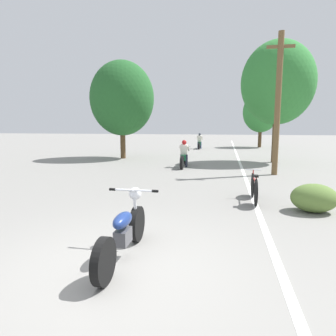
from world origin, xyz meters
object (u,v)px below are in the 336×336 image
object	(u,v)px
motorcycle_rider_far	(200,143)
bicycle_parked	(254,188)
roadside_tree_right_far	(261,112)
motorcycle_rider_lead	(184,157)
roadside_tree_right_near	(278,83)
motorcycle_foreground	(124,231)
roadside_tree_left	(122,98)
utility_pole	(278,103)

from	to	relation	value
motorcycle_rider_far	bicycle_parked	world-z (taller)	motorcycle_rider_far
motorcycle_rider_far	roadside_tree_right_far	bearing A→B (deg)	27.72
motorcycle_rider_lead	motorcycle_rider_far	world-z (taller)	motorcycle_rider_far
motorcycle_rider_far	roadside_tree_right_near	bearing A→B (deg)	-60.43
motorcycle_foreground	motorcycle_rider_lead	world-z (taller)	motorcycle_rider_lead
roadside_tree_right_far	motorcycle_rider_lead	bearing A→B (deg)	-109.81
motorcycle_foreground	bicycle_parked	xyz separation A→B (m)	(2.39, 4.09, -0.06)
roadside_tree_left	motorcycle_foreground	bearing A→B (deg)	-70.72
roadside_tree_left	motorcycle_foreground	size ratio (longest dim) A/B	2.74
utility_pole	bicycle_parked	size ratio (longest dim) A/B	3.37
utility_pole	roadside_tree_left	distance (m)	9.74
motorcycle_foreground	motorcycle_rider_far	xyz separation A→B (m)	(-0.64, 22.09, 0.08)
roadside_tree_right_far	roadside_tree_left	world-z (taller)	roadside_tree_left
roadside_tree_right_near	motorcycle_rider_far	world-z (taller)	roadside_tree_right_near
motorcycle_foreground	motorcycle_rider_lead	distance (m)	10.47
roadside_tree_right_far	motorcycle_foreground	distance (m)	25.53
motorcycle_rider_lead	bicycle_parked	size ratio (longest dim) A/B	1.26
bicycle_parked	utility_pole	bearing A→B (deg)	75.12
utility_pole	roadside_tree_right_near	size ratio (longest dim) A/B	0.88
roadside_tree_left	motorcycle_foreground	world-z (taller)	roadside_tree_left
motorcycle_foreground	motorcycle_rider_lead	size ratio (longest dim) A/B	1.01
roadside_tree_right_far	utility_pole	bearing A→B (deg)	-93.92
motorcycle_rider_lead	bicycle_parked	world-z (taller)	motorcycle_rider_lead
utility_pole	motorcycle_rider_far	size ratio (longest dim) A/B	2.96
motorcycle_foreground	motorcycle_rider_lead	xyz separation A→B (m)	(-0.45, 10.46, 0.08)
roadside_tree_left	motorcycle_rider_far	size ratio (longest dim) A/B	3.04
roadside_tree_right_far	motorcycle_rider_far	xyz separation A→B (m)	(-5.41, -2.84, -2.75)
roadside_tree_right_near	motorcycle_foreground	bearing A→B (deg)	-107.91
roadside_tree_right_near	roadside_tree_right_far	bearing A→B (deg)	87.78
roadside_tree_right_far	bicycle_parked	distance (m)	21.17
roadside_tree_left	motorcycle_rider_lead	xyz separation A→B (m)	(4.34, -3.22, -3.20)
roadside_tree_left	motorcycle_rider_far	world-z (taller)	roadside_tree_left
roadside_tree_right_near	bicycle_parked	world-z (taller)	roadside_tree_right_near
bicycle_parked	motorcycle_foreground	bearing A→B (deg)	-120.25
roadside_tree_right_far	motorcycle_foreground	bearing A→B (deg)	-100.82
roadside_tree_right_far	roadside_tree_left	bearing A→B (deg)	-130.34
motorcycle_rider_lead	motorcycle_rider_far	bearing A→B (deg)	90.96
roadside_tree_left	bicycle_parked	distance (m)	12.43
motorcycle_foreground	bicycle_parked	world-z (taller)	motorcycle_foreground
roadside_tree_right_far	roadside_tree_right_near	bearing A→B (deg)	-92.22
motorcycle_rider_lead	bicycle_parked	xyz separation A→B (m)	(2.84, -6.37, -0.14)
motorcycle_rider_far	bicycle_parked	distance (m)	18.25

